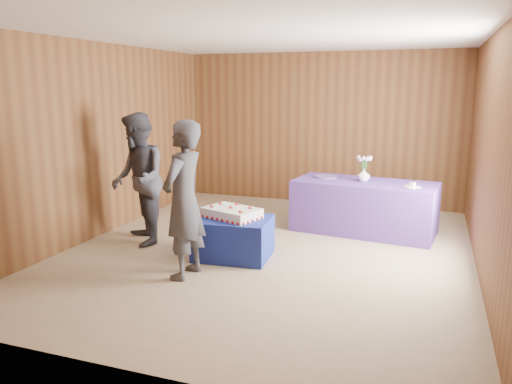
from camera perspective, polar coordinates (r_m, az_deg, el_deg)
The scene contains 13 objects.
ground at distance 6.52m, azimuth 1.45°, elevation -6.77°, with size 6.00×6.00×0.00m, color gray.
room_shell at distance 6.18m, azimuth 1.53°, elevation 9.26°, with size 5.04×6.04×2.72m.
cake_table at distance 6.23m, azimuth -2.62°, elevation -5.25°, with size 0.90×0.70×0.50m, color #1B2199.
serving_table at distance 7.44m, azimuth 12.25°, elevation -1.67°, with size 2.00×0.90×0.75m, color #553697.
sheet_cake at distance 6.19m, azimuth -2.79°, elevation -2.39°, with size 0.80×0.67×0.16m.
vase at distance 7.37m, azimuth 12.20°, elevation 1.91°, with size 0.18×0.18×0.19m, color silver.
flower_spray at distance 7.33m, azimuth 12.28°, elevation 3.73°, with size 0.22×0.22×0.17m.
platter at distance 7.61m, azimuth 7.98°, elevation 1.74°, with size 0.34×0.34×0.02m, color #6052A5.
plate at distance 7.12m, azimuth 17.45°, elevation 0.57°, with size 0.22×0.22×0.01m, color white.
cake_slice at distance 7.11m, azimuth 17.46°, elevation 0.85°, with size 0.08×0.08×0.08m.
knife at distance 6.95m, azimuth 17.10°, elevation 0.29°, with size 0.26×0.02×0.00m, color #B7B7BC.
guest_left at distance 5.51m, azimuth -8.26°, elevation -0.93°, with size 0.64×0.42×1.75m, color #373841.
guest_right at distance 6.81m, azimuth -13.31°, elevation 1.41°, with size 0.86×0.67×1.77m, color #373742.
Camera 1 is at (1.91, -5.87, 2.09)m, focal length 35.00 mm.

